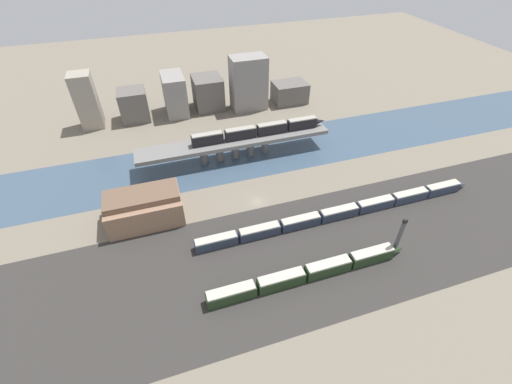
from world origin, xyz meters
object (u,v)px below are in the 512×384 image
(train_on_bridge, at_px, (259,130))
(signal_tower, at_px, (399,238))
(train_yard_mid, at_px, (343,212))
(warehouse_building, at_px, (144,207))
(train_yard_near, at_px, (310,273))

(train_on_bridge, relative_size, signal_tower, 3.98)
(train_on_bridge, xyz_separation_m, signal_tower, (19.37, -57.92, -3.53))
(train_yard_mid, distance_m, warehouse_building, 59.51)
(train_yard_near, height_order, signal_tower, signal_tower)
(train_on_bridge, distance_m, train_yard_near, 59.00)
(train_yard_mid, relative_size, signal_tower, 7.12)
(train_on_bridge, relative_size, train_yard_near, 0.94)
(train_yard_near, relative_size, signal_tower, 4.23)
(train_on_bridge, height_order, train_yard_mid, train_on_bridge)
(train_yard_mid, relative_size, warehouse_building, 4.26)
(train_on_bridge, distance_m, warehouse_building, 49.70)
(warehouse_building, bearing_deg, signal_tower, -28.68)
(warehouse_building, bearing_deg, train_yard_mid, -16.83)
(train_yard_near, bearing_deg, train_yard_mid, 42.44)
(train_yard_mid, xyz_separation_m, signal_tower, (5.97, -17.17, 4.54))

